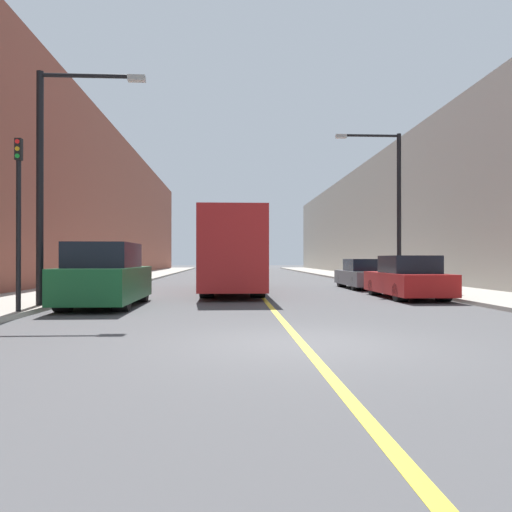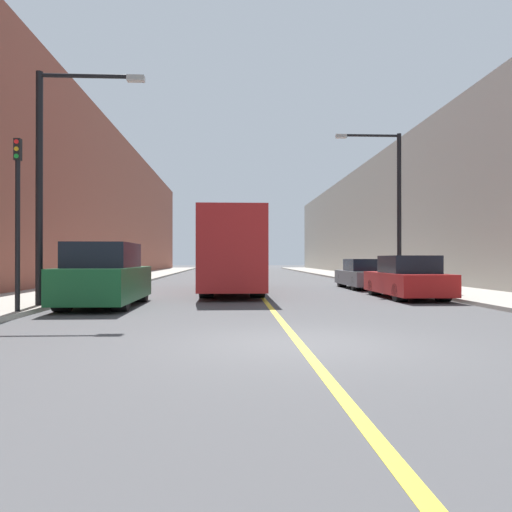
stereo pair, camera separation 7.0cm
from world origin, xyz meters
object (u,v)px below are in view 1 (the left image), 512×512
Objects in this scene: parked_suv_left at (105,277)px; car_right_near at (407,279)px; car_right_mid at (363,275)px; street_lamp_right at (393,198)px; street_lamp_left at (52,168)px; traffic_light at (19,217)px; bus at (232,251)px.

parked_suv_left is 10.59m from car_right_near.
parked_suv_left is 13.29m from car_right_mid.
parked_suv_left is 14.00m from street_lamp_right.
parked_suv_left is 0.68× the size of street_lamp_right.
street_lamp_left is 2.29m from traffic_light.
traffic_light is (-5.41, -8.97, 0.72)m from bus.
street_lamp_right is (1.07, 4.85, 3.58)m from car_right_near.
car_right_near is 0.67× the size of street_lamp_right.
car_right_mid is (6.34, 2.02, -1.11)m from bus.
bus is 1.60× the size of street_lamp_left.
bus is 10.50m from traffic_light.
bus reaches higher than car_right_near.
parked_suv_left is 1.11× the size of traffic_light.
street_lamp_left is at bearing -125.41° from bus.
traffic_light is at bearing -121.10° from bus.
parked_suv_left is at bearing -165.52° from car_right_near.
traffic_light is at bearing -156.58° from car_right_near.
parked_suv_left is 1.03× the size of car_right_mid.
car_right_near is at bearing 14.48° from parked_suv_left.
street_lamp_left is at bearing 82.35° from traffic_light.
street_lamp_left reaches higher than car_right_near.
parked_suv_left is at bearing -120.69° from bus.
car_right_mid is at bearing 39.91° from parked_suv_left.
car_right_near is at bearing 23.42° from traffic_light.
street_lamp_right is (11.32, 7.50, 3.40)m from parked_suv_left.
street_lamp_right is at bearing -42.32° from car_right_mid.
bus reaches higher than car_right_mid.
street_lamp_right is at bearing 7.60° from bus.
street_lamp_right is (7.47, 1.00, 2.52)m from bus.
car_right_near reaches higher than car_right_mid.
street_lamp_left is (-11.58, -3.44, 3.34)m from car_right_near.
car_right_mid is 3.94m from street_lamp_right.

